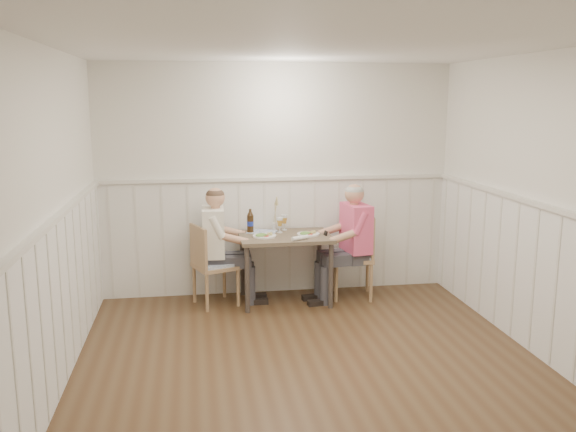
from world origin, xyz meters
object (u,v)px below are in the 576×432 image
object	(u,v)px
chair_right	(358,253)
chair_left	(211,262)
man_in_pink	(352,251)
grass_vase	(274,214)
diner_cream	(218,255)
beer_bottle	(250,222)
dining_table	(285,244)

from	to	relation	value
chair_right	chair_left	distance (m)	1.64
chair_left	man_in_pink	xyz separation A→B (m)	(1.56, -0.03, 0.07)
chair_left	grass_vase	world-z (taller)	grass_vase
diner_cream	grass_vase	distance (m)	0.78
diner_cream	beer_bottle	size ratio (longest dim) A/B	4.91
man_in_pink	diner_cream	xyz separation A→B (m)	(-1.48, 0.09, -0.01)
chair_right	beer_bottle	bearing A→B (deg)	172.25
dining_table	beer_bottle	distance (m)	0.46
dining_table	chair_right	xyz separation A→B (m)	(0.83, 0.03, -0.14)
man_in_pink	dining_table	bearing A→B (deg)	177.43
chair_right	chair_left	bearing A→B (deg)	-178.83
dining_table	man_in_pink	bearing A→B (deg)	-2.57
chair_right	chair_left	world-z (taller)	chair_right
grass_vase	man_in_pink	bearing A→B (deg)	-19.73
dining_table	man_in_pink	size ratio (longest dim) A/B	0.75
beer_bottle	grass_vase	world-z (taller)	grass_vase
chair_left	grass_vase	bearing A→B (deg)	20.15
diner_cream	grass_vase	xyz separation A→B (m)	(0.65, 0.21, 0.39)
man_in_pink	diner_cream	bearing A→B (deg)	176.51
dining_table	chair_right	bearing A→B (deg)	2.12
grass_vase	diner_cream	bearing A→B (deg)	-162.29
dining_table	grass_vase	xyz separation A→B (m)	(-0.08, 0.26, 0.28)
man_in_pink	diner_cream	size ratio (longest dim) A/B	1.01
man_in_pink	grass_vase	xyz separation A→B (m)	(-0.83, 0.30, 0.38)
dining_table	chair_right	distance (m)	0.84
beer_bottle	chair_left	bearing A→B (deg)	-156.52
man_in_pink	diner_cream	distance (m)	1.48
dining_table	chair_left	xyz separation A→B (m)	(-0.81, -0.00, -0.17)
grass_vase	chair_left	bearing A→B (deg)	-159.85
dining_table	diner_cream	size ratio (longest dim) A/B	0.76
chair_left	man_in_pink	size ratio (longest dim) A/B	0.67
chair_right	grass_vase	bearing A→B (deg)	165.71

